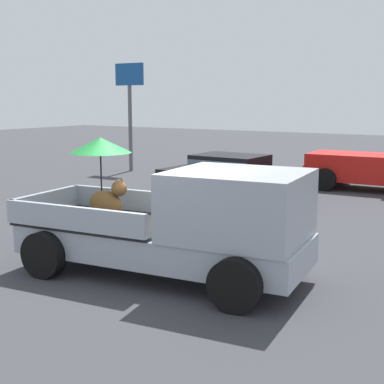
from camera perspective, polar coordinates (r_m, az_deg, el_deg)
The scene contains 4 objects.
ground_plane at distance 9.52m, azimuth -3.22°, elevation -8.72°, with size 80.00×80.00×0.00m, color #38383D.
pickup_truck_main at distance 9.06m, azimuth -0.84°, elevation -3.32°, with size 5.23×2.72×2.34m.
parked_sedan_near at distance 16.78m, azimuth 3.85°, elevation 1.96°, with size 4.35×2.08×1.33m.
motel_sign at distance 23.02m, azimuth -6.59°, elevation 10.13°, with size 1.40×0.16×4.49m.
Camera 1 is at (5.29, -7.32, 3.02)m, focal length 50.53 mm.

